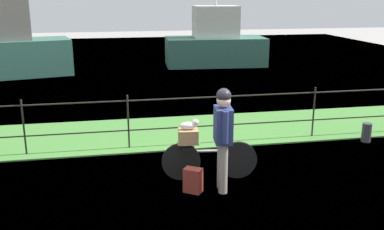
{
  "coord_description": "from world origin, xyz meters",
  "views": [
    {
      "loc": [
        -1.31,
        -6.17,
        3.09
      ],
      "look_at": [
        0.14,
        1.45,
        0.9
      ],
      "focal_mm": 40.87,
      "sensor_mm": 36.0,
      "label": 1
    }
  ],
  "objects_px": {
    "terrier_dog": "(190,125)",
    "moored_boat_mid": "(215,44)",
    "wooden_crate": "(188,136)",
    "cyclist_person": "(223,131)",
    "backpack_on_paving": "(193,180)",
    "mooring_bollard": "(366,132)",
    "bicycle_main": "(209,160)",
    "moored_boat_near": "(1,49)"
  },
  "relations": [
    {
      "from": "terrier_dog",
      "to": "moored_boat_mid",
      "type": "xyz_separation_m",
      "value": [
        3.29,
        11.74,
        -0.05
      ]
    },
    {
      "from": "wooden_crate",
      "to": "cyclist_person",
      "type": "xyz_separation_m",
      "value": [
        0.46,
        -0.5,
        0.23
      ]
    },
    {
      "from": "wooden_crate",
      "to": "terrier_dog",
      "type": "bearing_deg",
      "value": -6.35
    },
    {
      "from": "terrier_dog",
      "to": "backpack_on_paving",
      "type": "bearing_deg",
      "value": -94.27
    },
    {
      "from": "mooring_bollard",
      "to": "moored_boat_mid",
      "type": "xyz_separation_m",
      "value": [
        -0.77,
        10.51,
        0.72
      ]
    },
    {
      "from": "wooden_crate",
      "to": "mooring_bollard",
      "type": "xyz_separation_m",
      "value": [
        4.08,
        1.22,
        -0.57
      ]
    },
    {
      "from": "wooden_crate",
      "to": "moored_boat_mid",
      "type": "xyz_separation_m",
      "value": [
        3.31,
        11.73,
        0.15
      ]
    },
    {
      "from": "cyclist_person",
      "to": "mooring_bollard",
      "type": "height_order",
      "value": "cyclist_person"
    },
    {
      "from": "moored_boat_mid",
      "to": "backpack_on_paving",
      "type": "bearing_deg",
      "value": -105.22
    },
    {
      "from": "terrier_dog",
      "to": "backpack_on_paving",
      "type": "height_order",
      "value": "terrier_dog"
    },
    {
      "from": "bicycle_main",
      "to": "wooden_crate",
      "type": "xyz_separation_m",
      "value": [
        -0.34,
        0.04,
        0.43
      ]
    },
    {
      "from": "bicycle_main",
      "to": "mooring_bollard",
      "type": "distance_m",
      "value": 3.95
    },
    {
      "from": "cyclist_person",
      "to": "backpack_on_paving",
      "type": "bearing_deg",
      "value": 177.94
    },
    {
      "from": "wooden_crate",
      "to": "mooring_bollard",
      "type": "relative_size",
      "value": 0.8
    },
    {
      "from": "mooring_bollard",
      "to": "moored_boat_near",
      "type": "relative_size",
      "value": 0.08
    },
    {
      "from": "bicycle_main",
      "to": "backpack_on_paving",
      "type": "relative_size",
      "value": 4.05
    },
    {
      "from": "cyclist_person",
      "to": "moored_boat_mid",
      "type": "height_order",
      "value": "moored_boat_mid"
    },
    {
      "from": "terrier_dog",
      "to": "mooring_bollard",
      "type": "bearing_deg",
      "value": 16.8
    },
    {
      "from": "wooden_crate",
      "to": "cyclist_person",
      "type": "relative_size",
      "value": 0.19
    },
    {
      "from": "backpack_on_paving",
      "to": "moored_boat_mid",
      "type": "xyz_separation_m",
      "value": [
        3.32,
        12.22,
        0.72
      ]
    },
    {
      "from": "cyclist_person",
      "to": "mooring_bollard",
      "type": "xyz_separation_m",
      "value": [
        3.62,
        1.73,
        -0.8
      ]
    },
    {
      "from": "backpack_on_paving",
      "to": "terrier_dog",
      "type": "bearing_deg",
      "value": -60.44
    },
    {
      "from": "backpack_on_paving",
      "to": "moored_boat_mid",
      "type": "height_order",
      "value": "moored_boat_mid"
    },
    {
      "from": "cyclist_person",
      "to": "moored_boat_mid",
      "type": "xyz_separation_m",
      "value": [
        2.85,
        12.24,
        -0.08
      ]
    },
    {
      "from": "bicycle_main",
      "to": "backpack_on_paving",
      "type": "xyz_separation_m",
      "value": [
        -0.36,
        -0.45,
        -0.15
      ]
    },
    {
      "from": "bicycle_main",
      "to": "terrier_dog",
      "type": "xyz_separation_m",
      "value": [
        -0.32,
        0.04,
        0.63
      ]
    },
    {
      "from": "bicycle_main",
      "to": "wooden_crate",
      "type": "bearing_deg",
      "value": 173.65
    },
    {
      "from": "wooden_crate",
      "to": "moored_boat_near",
      "type": "relative_size",
      "value": 0.06
    },
    {
      "from": "cyclist_person",
      "to": "wooden_crate",
      "type": "bearing_deg",
      "value": 132.46
    },
    {
      "from": "bicycle_main",
      "to": "cyclist_person",
      "type": "relative_size",
      "value": 0.96
    },
    {
      "from": "cyclist_person",
      "to": "moored_boat_near",
      "type": "distance_m",
      "value": 12.42
    },
    {
      "from": "backpack_on_paving",
      "to": "moored_boat_mid",
      "type": "relative_size",
      "value": 0.09
    },
    {
      "from": "moored_boat_near",
      "to": "bicycle_main",
      "type": "bearing_deg",
      "value": -62.51
    },
    {
      "from": "bicycle_main",
      "to": "moored_boat_mid",
      "type": "height_order",
      "value": "moored_boat_mid"
    },
    {
      "from": "moored_boat_mid",
      "to": "bicycle_main",
      "type": "bearing_deg",
      "value": -104.15
    },
    {
      "from": "moored_boat_near",
      "to": "moored_boat_mid",
      "type": "height_order",
      "value": "moored_boat_near"
    },
    {
      "from": "wooden_crate",
      "to": "mooring_bollard",
      "type": "bearing_deg",
      "value": 16.67
    },
    {
      "from": "backpack_on_paving",
      "to": "bicycle_main",
      "type": "bearing_deg",
      "value": -94.61
    },
    {
      "from": "terrier_dog",
      "to": "moored_boat_near",
      "type": "xyz_separation_m",
      "value": [
        -5.19,
        10.56,
        0.06
      ]
    },
    {
      "from": "moored_boat_mid",
      "to": "wooden_crate",
      "type": "bearing_deg",
      "value": -105.77
    },
    {
      "from": "terrier_dog",
      "to": "bicycle_main",
      "type": "bearing_deg",
      "value": -6.35
    },
    {
      "from": "bicycle_main",
      "to": "terrier_dog",
      "type": "bearing_deg",
      "value": 173.65
    }
  ]
}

